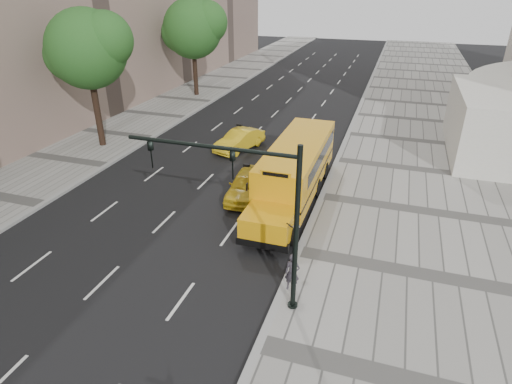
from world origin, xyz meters
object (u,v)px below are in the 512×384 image
(tree_c, at_px, (194,28))
(taxi_far, at_px, (239,140))
(pedestrian, at_px, (292,273))
(taxi_near, at_px, (247,185))
(tree_b, at_px, (88,49))
(school_bus, at_px, (296,166))
(traffic_signal, at_px, (256,205))

(tree_c, height_order, taxi_far, tree_c)
(pedestrian, bearing_deg, taxi_near, 116.49)
(tree_b, relative_size, school_bus, 0.81)
(tree_b, xyz_separation_m, school_bus, (14.90, -3.21, -5.03))
(traffic_signal, bearing_deg, tree_b, 141.89)
(traffic_signal, bearing_deg, taxi_far, 112.48)
(taxi_far, height_order, pedestrian, pedestrian)
(tree_c, bearing_deg, taxi_far, -54.22)
(taxi_near, relative_size, pedestrian, 2.76)
(taxi_near, xyz_separation_m, pedestrian, (4.33, -7.12, 0.20))
(taxi_far, bearing_deg, traffic_signal, -49.44)
(tree_b, bearing_deg, tree_c, 89.97)
(school_bus, bearing_deg, tree_b, 167.84)
(tree_c, relative_size, traffic_signal, 1.47)
(traffic_signal, bearing_deg, tree_c, 119.18)
(tree_b, relative_size, traffic_signal, 1.46)
(tree_b, distance_m, pedestrian, 21.03)
(tree_b, xyz_separation_m, taxi_far, (9.48, 2.53, -6.10))
(taxi_far, relative_size, pedestrian, 2.73)
(tree_b, distance_m, traffic_signal, 20.00)
(tree_b, xyz_separation_m, pedestrian, (16.73, -11.30, -5.87))
(school_bus, bearing_deg, traffic_signal, -85.62)
(tree_b, distance_m, taxi_near, 14.43)
(taxi_near, xyz_separation_m, traffic_signal, (3.19, -8.05, 3.36))
(tree_c, xyz_separation_m, traffic_signal, (15.58, -27.91, -2.50))
(pedestrian, bearing_deg, traffic_signal, -145.59)
(tree_b, height_order, tree_c, tree_c)
(tree_b, height_order, taxi_far, tree_b)
(school_bus, distance_m, traffic_signal, 9.34)
(school_bus, height_order, traffic_signal, traffic_signal)
(pedestrian, xyz_separation_m, traffic_signal, (-1.14, -0.93, 3.17))
(tree_c, distance_m, school_bus, 24.53)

